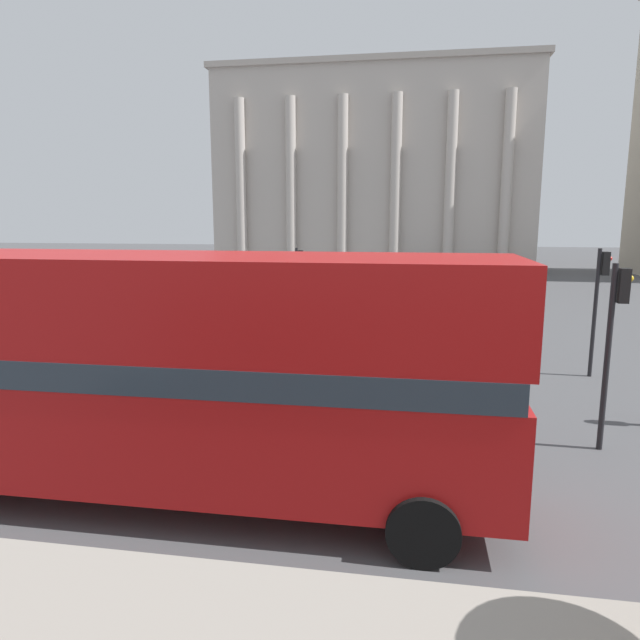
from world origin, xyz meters
The scene contains 7 objects.
double_decker_bus centered at (-4.22, 6.71, 2.37)m, with size 11.38×2.76×4.24m.
plaza_building_left centered at (-4.25, 54.12, 9.14)m, with size 29.10×12.18×18.28m.
traffic_light_near centered at (3.89, 10.26, 2.56)m, with size 0.42×0.24×3.93m.
traffic_light_mid centered at (5.35, 16.22, 2.56)m, with size 0.42×0.24×3.93m.
traffic_light_far centered at (-5.16, 22.37, 2.33)m, with size 0.42×0.24×3.55m.
pedestrian_red centered at (-5.42, 12.06, 1.03)m, with size 0.32×0.32×1.78m.
pedestrian_black centered at (-7.63, 16.49, 1.01)m, with size 0.32×0.32×1.75m.
Camera 1 is at (-0.15, -1.96, 4.82)m, focal length 32.00 mm.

